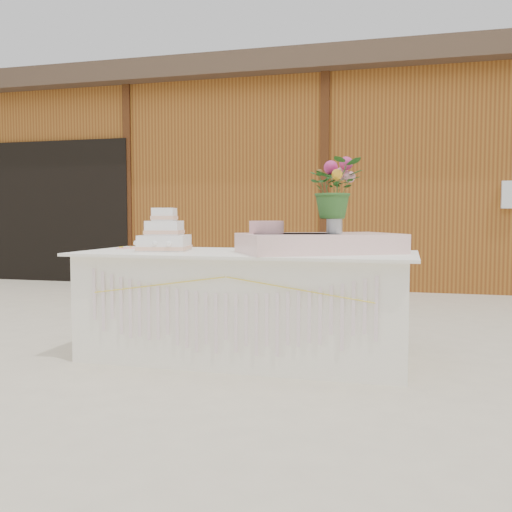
{
  "coord_description": "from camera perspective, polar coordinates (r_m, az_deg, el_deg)",
  "views": [
    {
      "loc": [
        1.12,
        -3.92,
        1.03
      ],
      "look_at": [
        0.0,
        0.3,
        0.72
      ],
      "focal_mm": 40.0,
      "sensor_mm": 36.0,
      "label": 1
    }
  ],
  "objects": [
    {
      "name": "flower_vase",
      "position": [
        3.99,
        7.85,
        3.33
      ],
      "size": [
        0.11,
        0.11,
        0.15
      ],
      "primitive_type": "cylinder",
      "color": "#BABABF",
      "rests_on": "satin_runner"
    },
    {
      "name": "cake_table",
      "position": [
        4.12,
        -1.09,
        -4.91
      ],
      "size": [
        2.4,
        1.0,
        0.77
      ],
      "color": "white",
      "rests_on": "ground"
    },
    {
      "name": "wedding_cake",
      "position": [
        4.27,
        -9.13,
        1.96
      ],
      "size": [
        0.41,
        0.41,
        0.32
      ],
      "rotation": [
        0.0,
        0.0,
        0.19
      ],
      "color": "white",
      "rests_on": "cake_table"
    },
    {
      "name": "bouquet",
      "position": [
        4.0,
        7.88,
        7.4
      ],
      "size": [
        0.46,
        0.43,
        0.41
      ],
      "primitive_type": "imported",
      "rotation": [
        0.0,
        0.0,
        0.33
      ],
      "color": "#2D5D25",
      "rests_on": "flower_vase"
    },
    {
      "name": "pink_cake_stand",
      "position": [
        3.99,
        1.05,
        2.12
      ],
      "size": [
        0.31,
        0.31,
        0.22
      ],
      "color": "silver",
      "rests_on": "cake_table"
    },
    {
      "name": "loose_flowers",
      "position": [
        4.52,
        -13.48,
        0.77
      ],
      "size": [
        0.18,
        0.35,
        0.02
      ],
      "primitive_type": null,
      "rotation": [
        0.0,
        0.0,
        0.12
      ],
      "color": "pink",
      "rests_on": "cake_table"
    },
    {
      "name": "satin_runner",
      "position": [
        3.99,
        6.34,
        1.28
      ],
      "size": [
        1.23,
        1.07,
        0.13
      ],
      "primitive_type": "cube",
      "rotation": [
        0.0,
        0.0,
        0.52
      ],
      "color": "#FFCDCD",
      "rests_on": "cake_table"
    },
    {
      "name": "ground",
      "position": [
        4.2,
        -1.07,
        -10.12
      ],
      "size": [
        80.0,
        80.0,
        0.0
      ],
      "primitive_type": "plane",
      "color": "beige",
      "rests_on": "ground"
    },
    {
      "name": "barn",
      "position": [
        10.0,
        8.44,
        7.69
      ],
      "size": [
        12.6,
        4.6,
        3.3
      ],
      "color": "brown",
      "rests_on": "ground"
    }
  ]
}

